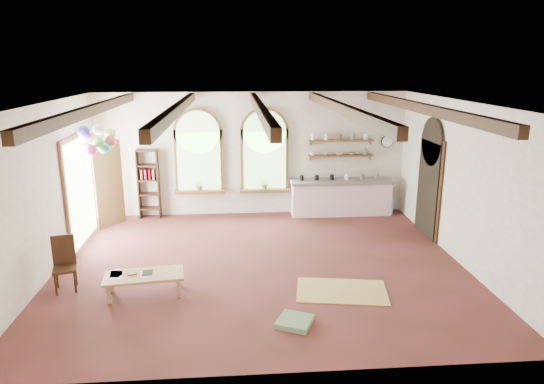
{
  "coord_description": "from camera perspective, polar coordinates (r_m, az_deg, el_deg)",
  "views": [
    {
      "loc": [
        -0.49,
        -8.96,
        3.92
      ],
      "look_at": [
        0.27,
        0.6,
        1.35
      ],
      "focal_mm": 32.0,
      "sensor_mm": 36.0,
      "label": 1
    }
  ],
  "objects": [
    {
      "name": "floor_mat",
      "position": [
        8.83,
        8.2,
        -11.45
      ],
      "size": [
        1.72,
        1.22,
        0.02
      ],
      "primitive_type": "cube",
      "rotation": [
        0.0,
        0.0,
        -0.17
      ],
      "color": "#D7BF6B",
      "rests_on": "floor"
    },
    {
      "name": "water_jug_a",
      "position": [
        13.2,
        11.44,
        -1.45
      ],
      "size": [
        0.29,
        0.29,
        0.57
      ],
      "color": "#60A3CE",
      "rests_on": "floor"
    },
    {
      "name": "potted_plant_left",
      "position": [
        12.69,
        -8.51,
        0.85
      ],
      "size": [
        0.27,
        0.23,
        0.3
      ],
      "primitive_type": "imported",
      "color": "#598C4C",
      "rests_on": "window_left"
    },
    {
      "name": "shelf_bowl_b",
      "position": [
        12.93,
        9.4,
        4.48
      ],
      "size": [
        0.2,
        0.2,
        0.06
      ],
      "primitive_type": "imported",
      "color": "#8C664C",
      "rests_on": "wall_shelf_lower"
    },
    {
      "name": "tablet",
      "position": [
        8.79,
        -14.45,
        -9.2
      ],
      "size": [
        0.19,
        0.26,
        0.01
      ],
      "primitive_type": "cube",
      "rotation": [
        0.0,
        0.0,
        0.09
      ],
      "color": "black",
      "rests_on": "coffee_table"
    },
    {
      "name": "coffee_table",
      "position": [
        8.78,
        -14.82,
        -9.61
      ],
      "size": [
        1.41,
        0.78,
        0.38
      ],
      "color": "tan",
      "rests_on": "floor"
    },
    {
      "name": "water_jug_b",
      "position": [
        13.28,
        13.43,
        -1.42
      ],
      "size": [
        0.31,
        0.31,
        0.6
      ],
      "color": "#60A3CE",
      "rests_on": "floor"
    },
    {
      "name": "wall_shelf_lower",
      "position": [
        12.87,
        8.09,
        4.26
      ],
      "size": [
        1.7,
        0.24,
        0.04
      ],
      "primitive_type": "cube",
      "color": "brown",
      "rests_on": "wall_back"
    },
    {
      "name": "floor",
      "position": [
        9.79,
        -1.3,
        -8.59
      ],
      "size": [
        8.0,
        8.0,
        0.0
      ],
      "primitive_type": "plane",
      "color": "maroon",
      "rests_on": "ground"
    },
    {
      "name": "shelf_bowl_a",
      "position": [
        12.85,
        7.88,
        4.46
      ],
      "size": [
        0.22,
        0.22,
        0.05
      ],
      "primitive_type": "imported",
      "color": "beige",
      "rests_on": "wall_shelf_lower"
    },
    {
      "name": "window_left",
      "position": [
        12.63,
        -8.62,
        4.41
      ],
      "size": [
        1.3,
        0.28,
        2.2
      ],
      "color": "brown",
      "rests_on": "floor"
    },
    {
      "name": "kitchen_counter",
      "position": [
        12.94,
        8.08,
        -0.57
      ],
      "size": [
        2.68,
        0.62,
        0.94
      ],
      "color": "#F7D1D7",
      "rests_on": "floor"
    },
    {
      "name": "potted_plant_right",
      "position": [
        12.68,
        -0.83,
        1.01
      ],
      "size": [
        0.27,
        0.23,
        0.3
      ],
      "primitive_type": "imported",
      "color": "#598C4C",
      "rests_on": "window_right"
    },
    {
      "name": "floor_cushion",
      "position": [
        7.76,
        2.69,
        -15.0
      ],
      "size": [
        0.67,
        0.67,
        0.09
      ],
      "primitive_type": "cube",
      "rotation": [
        0.0,
        0.0,
        -0.43
      ],
      "color": "#63855C",
      "rests_on": "floor"
    },
    {
      "name": "bookshelf",
      "position": [
        12.84,
        -14.32,
        0.94
      ],
      "size": [
        0.53,
        0.32,
        1.8
      ],
      "color": "#381C12",
      "rests_on": "floor"
    },
    {
      "name": "right_doorway",
      "position": [
        11.71,
        17.9,
        0.34
      ],
      "size": [
        0.1,
        1.3,
        2.4
      ],
      "primitive_type": "cube",
      "color": "black",
      "rests_on": "floor"
    },
    {
      "name": "table_book",
      "position": [
        8.87,
        -16.71,
        -9.09
      ],
      "size": [
        0.22,
        0.27,
        0.02
      ],
      "primitive_type": "imported",
      "rotation": [
        0.0,
        0.0,
        0.25
      ],
      "color": "olive",
      "rests_on": "coffee_table"
    },
    {
      "name": "window_right",
      "position": [
        12.62,
        -0.87,
        4.57
      ],
      "size": [
        1.3,
        0.28,
        2.2
      ],
      "color": "brown",
      "rests_on": "floor"
    },
    {
      "name": "ceiling_beams",
      "position": [
        9.01,
        -1.41,
        9.79
      ],
      "size": [
        6.2,
        6.8,
        0.18
      ],
      "primitive_type": null,
      "color": "#381C12",
      "rests_on": "ceiling"
    },
    {
      "name": "wall_clock",
      "position": [
        13.21,
        13.41,
        5.81
      ],
      "size": [
        0.32,
        0.04,
        0.32
      ],
      "primitive_type": "cylinder",
      "rotation": [
        1.57,
        0.0,
        0.0
      ],
      "color": "black",
      "rests_on": "wall_back"
    },
    {
      "name": "balloon_cluster",
      "position": [
        10.98,
        -19.99,
        5.77
      ],
      "size": [
        0.84,
        0.87,
        1.15
      ],
      "color": "white",
      "rests_on": "floor"
    },
    {
      "name": "side_chair",
      "position": [
        9.43,
        -23.12,
        -8.96
      ],
      "size": [
        0.47,
        0.47,
        0.98
      ],
      "color": "#381C12",
      "rests_on": "floor"
    },
    {
      "name": "shelf_cup_b",
      "position": [
        12.78,
        6.34,
        4.54
      ],
      "size": [
        0.1,
        0.1,
        0.09
      ],
      "primitive_type": "imported",
      "color": "beige",
      "rests_on": "wall_shelf_lower"
    },
    {
      "name": "wall_shelf_upper",
      "position": [
        12.8,
        8.15,
        6.02
      ],
      "size": [
        1.7,
        0.24,
        0.04
      ],
      "primitive_type": "cube",
      "color": "brown",
      "rests_on": "wall_back"
    },
    {
      "name": "shelf_vase",
      "position": [
        13.01,
        10.91,
        4.77
      ],
      "size": [
        0.18,
        0.18,
        0.19
      ],
      "primitive_type": "imported",
      "color": "slate",
      "rests_on": "wall_shelf_lower"
    },
    {
      "name": "shelf_cup_a",
      "position": [
        12.72,
        4.79,
        4.54
      ],
      "size": [
        0.12,
        0.1,
        0.1
      ],
      "primitive_type": "imported",
      "color": "white",
      "rests_on": "wall_shelf_lower"
    },
    {
      "name": "left_doorway",
      "position": [
        11.64,
        -21.69,
        0.16
      ],
      "size": [
        0.1,
        1.9,
        2.5
      ],
      "primitive_type": "cube",
      "color": "brown",
      "rests_on": "floor"
    }
  ]
}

